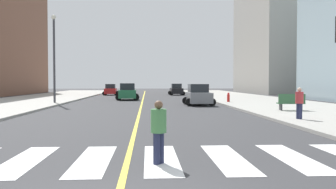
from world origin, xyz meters
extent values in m
cube|color=#9E9B93|center=(12.20, 20.00, 0.07)|extent=(10.00, 120.00, 0.15)
cube|color=silver|center=(-2.70, 4.00, 0.01)|extent=(0.90, 4.00, 0.01)
cube|color=silver|center=(-0.90, 4.00, 0.01)|extent=(0.90, 4.00, 0.01)
cube|color=silver|center=(0.90, 4.00, 0.01)|extent=(0.90, 4.00, 0.01)
cube|color=silver|center=(2.70, 4.00, 0.01)|extent=(0.90, 4.00, 0.01)
cube|color=silver|center=(4.50, 4.00, 0.01)|extent=(0.90, 4.00, 0.01)
cube|color=yellow|center=(0.00, 40.00, 0.01)|extent=(0.16, 80.00, 0.01)
cube|color=#9E9B93|center=(28.54, 63.14, 12.94)|extent=(18.00, 24.00, 25.87)
cube|color=#236B42|center=(-1.76, 37.06, 0.70)|extent=(2.09, 4.36, 0.92)
cube|color=#1E2328|center=(-1.75, 36.80, 1.53)|extent=(1.71, 2.21, 0.78)
cylinder|color=black|center=(-0.81, 38.42, 0.35)|extent=(0.70, 0.25, 0.70)
cylinder|color=black|center=(-2.79, 38.35, 0.35)|extent=(0.70, 0.25, 0.70)
cylinder|color=black|center=(-0.72, 35.76, 0.35)|extent=(0.70, 0.25, 0.70)
cylinder|color=black|center=(-2.70, 35.69, 0.35)|extent=(0.70, 0.25, 0.70)
cube|color=slate|center=(5.09, 26.91, 0.69)|extent=(1.96, 4.25, 0.91)
cube|color=#1E2328|center=(5.09, 27.16, 1.51)|extent=(1.63, 2.13, 0.77)
cylinder|color=black|center=(4.12, 25.59, 0.34)|extent=(0.69, 0.23, 0.69)
cylinder|color=black|center=(6.08, 25.61, 0.34)|extent=(0.69, 0.23, 0.69)
cylinder|color=black|center=(4.10, 28.21, 0.34)|extent=(0.69, 0.23, 0.69)
cylinder|color=black|center=(6.05, 28.23, 0.34)|extent=(0.69, 0.23, 0.69)
cube|color=black|center=(5.13, 52.44, 0.66)|extent=(1.88, 4.05, 0.86)
cube|color=#1E2328|center=(5.12, 52.68, 1.44)|extent=(1.56, 2.04, 0.73)
cylinder|color=black|center=(4.21, 51.18, 0.33)|extent=(0.66, 0.22, 0.65)
cylinder|color=black|center=(6.07, 51.21, 0.33)|extent=(0.66, 0.22, 0.65)
cylinder|color=black|center=(4.18, 53.68, 0.33)|extent=(0.66, 0.22, 0.65)
cylinder|color=black|center=(6.04, 53.71, 0.33)|extent=(0.66, 0.22, 0.65)
cube|color=red|center=(-5.25, 53.02, 0.64)|extent=(1.87, 3.96, 0.84)
cube|color=#1E2328|center=(-5.24, 52.79, 1.40)|extent=(1.54, 2.00, 0.71)
cylinder|color=black|center=(-4.37, 54.26, 0.32)|extent=(0.64, 0.22, 0.63)
cylinder|color=black|center=(-6.18, 54.21, 0.32)|extent=(0.64, 0.22, 0.63)
cylinder|color=black|center=(-4.32, 51.83, 0.32)|extent=(0.64, 0.22, 0.63)
cylinder|color=black|center=(-6.13, 51.78, 0.32)|extent=(0.64, 0.22, 0.63)
cube|color=#33603D|center=(10.29, 18.78, 0.63)|extent=(1.84, 0.70, 0.08)
cube|color=#33603D|center=(10.27, 18.54, 0.97)|extent=(1.80, 0.21, 0.60)
cube|color=#2D2D33|center=(9.62, 18.83, 0.37)|extent=(0.14, 0.48, 0.44)
cube|color=#2D2D33|center=(10.96, 18.72, 0.37)|extent=(0.14, 0.48, 0.44)
cylinder|color=#232847|center=(0.86, 3.51, 0.40)|extent=(0.18, 0.18, 0.80)
cylinder|color=#232847|center=(0.77, 3.38, 0.40)|extent=(0.18, 0.18, 0.80)
cylinder|color=#47844C|center=(0.81, 3.44, 1.10)|extent=(0.40, 0.40, 0.60)
sphere|color=brown|center=(0.81, 3.44, 1.50)|extent=(0.22, 0.22, 0.22)
cylinder|color=#232847|center=(8.40, 12.99, 0.56)|extent=(0.19, 0.19, 0.81)
cylinder|color=#232847|center=(8.45, 12.83, 0.56)|extent=(0.19, 0.19, 0.81)
cylinder|color=#B23338|center=(8.42, 12.91, 1.27)|extent=(0.41, 0.41, 0.61)
sphere|color=beige|center=(8.42, 12.91, 1.68)|extent=(0.22, 0.22, 0.22)
cylinder|color=red|center=(8.40, 29.63, 0.50)|extent=(0.26, 0.26, 0.70)
sphere|color=red|center=(8.40, 29.63, 0.93)|extent=(0.22, 0.22, 0.22)
cylinder|color=#38383D|center=(-8.17, 29.34, 4.06)|extent=(0.20, 0.20, 7.82)
sphere|color=silver|center=(-8.17, 29.34, 8.12)|extent=(0.44, 0.44, 0.44)
camera|label=1|loc=(0.53, -5.88, 2.08)|focal=39.61mm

